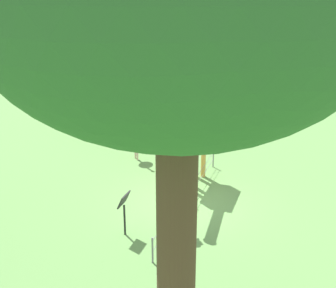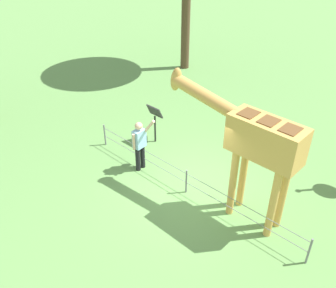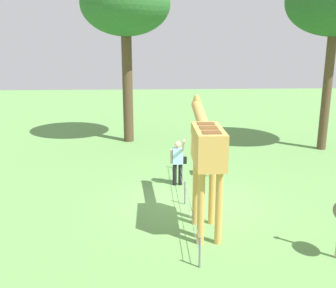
{
  "view_description": "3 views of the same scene",
  "coord_description": "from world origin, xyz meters",
  "views": [
    {
      "loc": [
        12.4,
        3.59,
        6.62
      ],
      "look_at": [
        -0.02,
        -0.63,
        2.06
      ],
      "focal_mm": 45.52,
      "sensor_mm": 36.0,
      "label": 1
    },
    {
      "loc": [
        -4.93,
        6.13,
        6.65
      ],
      "look_at": [
        0.13,
        0.72,
        1.8
      ],
      "focal_mm": 39.19,
      "sensor_mm": 36.0,
      "label": 2
    },
    {
      "loc": [
        -11.2,
        1.24,
        4.88
      ],
      "look_at": [
        0.59,
        0.63,
        1.78
      ],
      "focal_mm": 41.88,
      "sensor_mm": 36.0,
      "label": 3
    }
  ],
  "objects": [
    {
      "name": "info_sign",
      "position": [
        2.44,
        -1.13,
        0.95
      ],
      "size": [
        0.56,
        0.21,
        1.32
      ],
      "color": "black",
      "rests_on": "ground_plane"
    },
    {
      "name": "giraffe",
      "position": [
        -1.59,
        -0.24,
        2.23
      ],
      "size": [
        3.71,
        0.72,
        3.32
      ],
      "color": "gold",
      "rests_on": "ground_plane"
    },
    {
      "name": "ground_plane",
      "position": [
        0.0,
        0.0,
        0.0
      ],
      "size": [
        60.0,
        60.0,
        0.0
      ],
      "primitive_type": "plane",
      "color": "#60934C"
    },
    {
      "name": "wire_fence",
      "position": [
        0.0,
        0.14,
        0.4
      ],
      "size": [
        7.05,
        0.05,
        0.75
      ],
      "color": "slate",
      "rests_on": "ground_plane"
    },
    {
      "name": "visitor",
      "position": [
        1.7,
        0.23,
        0.9
      ],
      "size": [
        0.59,
        0.58,
        1.74
      ],
      "color": "black",
      "rests_on": "ground_plane"
    }
  ]
}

